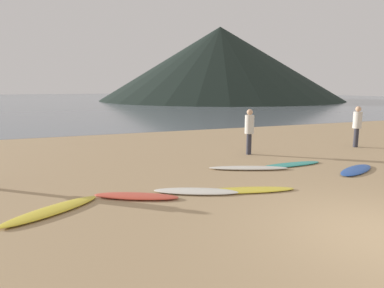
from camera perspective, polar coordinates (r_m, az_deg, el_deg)
ground_plane at (r=15.09m, az=-0.93°, el=-0.60°), size 120.00×120.00×0.20m
ocean_water at (r=68.91m, az=-17.28°, el=7.11°), size 140.00×100.00×0.01m
headland_hill at (r=64.81m, az=4.67°, el=13.20°), size 43.90×43.90×13.18m
surfboard_0 at (r=7.78m, az=-22.32°, el=-10.20°), size 2.15×1.68×0.09m
surfboard_1 at (r=8.19m, az=-9.32°, el=-8.58°), size 2.03×1.38×0.09m
surfboard_2 at (r=8.47m, az=0.80°, el=-7.88°), size 2.16×1.39×0.08m
surfboard_3 at (r=8.68m, az=8.83°, el=-7.62°), size 2.59×1.14×0.06m
surfboard_4 at (r=10.91m, az=9.42°, el=-3.96°), size 2.48×1.36×0.09m
surfboard_5 at (r=11.75m, az=16.17°, el=-3.31°), size 2.34×0.55×0.06m
surfboard_6 at (r=11.69m, az=25.74°, el=-3.93°), size 2.04×1.36×0.08m
person_1 at (r=13.13m, az=9.56°, el=2.68°), size 0.35×0.35×1.74m
person_2 at (r=16.13m, az=25.88°, el=3.15°), size 0.35×0.35×1.75m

